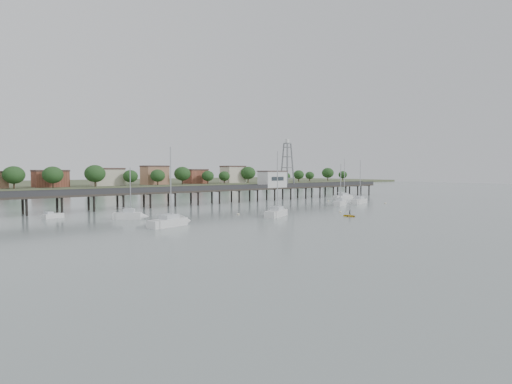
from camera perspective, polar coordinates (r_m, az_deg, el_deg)
ground_plane at (r=77.01m, az=18.17°, el=-4.33°), size 500.00×500.00×0.00m
pier at (r=119.88m, az=-6.79°, el=0.19°), size 150.00×5.00×5.50m
pier_building at (r=134.91m, az=2.18°, el=1.74°), size 8.40×5.40×5.30m
lattice_tower at (r=139.29m, az=4.19°, el=3.60°), size 3.20×3.20×15.50m
sailboat_c at (r=118.10m, az=11.28°, el=-1.41°), size 7.24×4.70×11.71m
sailboat_a at (r=75.15m, az=-10.72°, el=-3.92°), size 9.02×4.95×14.27m
sailboat_d at (r=126.10m, az=13.83°, el=-1.17°), size 8.18×4.16×13.02m
sailboat_b at (r=86.65m, az=-16.04°, el=-3.05°), size 6.11×5.02×10.43m
sailboat_e at (r=142.20m, az=11.92°, el=-0.69°), size 8.53×2.71×13.96m
sailboat_f at (r=89.46m, az=3.08°, el=-2.77°), size 8.83×6.16×14.21m
white_tender at (r=93.84m, az=-25.51°, el=-2.89°), size 4.14×2.68×1.49m
yellow_dinghy at (r=90.06m, az=12.39°, el=-3.20°), size 2.00×0.75×2.74m
dinghy_occupant at (r=90.06m, az=12.39°, el=-3.20°), size 0.56×1.16×0.27m
mooring_buoys at (r=103.61m, az=6.06°, el=-2.30°), size 74.52×25.42×0.39m
far_shore at (r=287.96m, az=-26.39°, el=0.96°), size 500.00×170.00×10.40m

